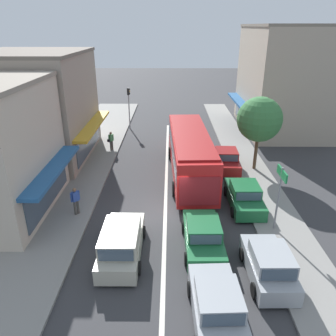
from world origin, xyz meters
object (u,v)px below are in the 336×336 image
object	(u,v)px
pedestrian_browsing_midblock	(75,199)
sedan_behind_bus_near	(218,308)
sedan_behind_bus_mid	(203,236)
directional_road_sign	(280,185)
traffic_light_downstreet	(129,101)
parked_sedan_kerb_third	(226,160)
city_bus	(190,151)
wagon_queue_far_back	(122,242)
parked_sedan_kerb_second	(244,196)
pedestrian_with_handbag_near	(111,140)
parked_hatchback_kerb_front	(269,265)
street_tree_right	(259,120)

from	to	relation	value
pedestrian_browsing_midblock	sedan_behind_bus_near	bearing A→B (deg)	-45.75
sedan_behind_bus_mid	directional_road_sign	world-z (taller)	directional_road_sign
sedan_behind_bus_near	directional_road_sign	xyz separation A→B (m)	(3.76, 5.84, 2.01)
traffic_light_downstreet	sedan_behind_bus_near	bearing A→B (deg)	-76.27
sedan_behind_bus_near	directional_road_sign	bearing A→B (deg)	57.24
parked_sedan_kerb_third	traffic_light_downstreet	world-z (taller)	traffic_light_downstreet
parked_sedan_kerb_third	city_bus	bearing A→B (deg)	-152.44
sedan_behind_bus_near	parked_sedan_kerb_third	xyz separation A→B (m)	(2.49, 14.14, 0.00)
wagon_queue_far_back	traffic_light_downstreet	world-z (taller)	traffic_light_downstreet
parked_sedan_kerb_second	traffic_light_downstreet	bearing A→B (deg)	118.30
parked_sedan_kerb_third	pedestrian_with_handbag_near	distance (m)	9.83
pedestrian_with_handbag_near	pedestrian_browsing_midblock	distance (m)	10.32
wagon_queue_far_back	sedan_behind_bus_mid	bearing A→B (deg)	9.69
city_bus	traffic_light_downstreet	bearing A→B (deg)	115.57
city_bus	parked_sedan_kerb_second	world-z (taller)	city_bus
pedestrian_with_handbag_near	wagon_queue_far_back	bearing A→B (deg)	-78.56
city_bus	directional_road_sign	world-z (taller)	directional_road_sign
traffic_light_downstreet	pedestrian_browsing_midblock	distance (m)	17.40
wagon_queue_far_back	sedan_behind_bus_mid	distance (m)	3.88
pedestrian_browsing_midblock	pedestrian_with_handbag_near	bearing A→B (deg)	88.64
sedan_behind_bus_mid	traffic_light_downstreet	size ratio (longest dim) A/B	1.01
wagon_queue_far_back	parked_sedan_kerb_third	xyz separation A→B (m)	(6.44, 10.44, -0.08)
city_bus	parked_hatchback_kerb_front	size ratio (longest dim) A/B	2.94
parked_hatchback_kerb_front	parked_sedan_kerb_third	xyz separation A→B (m)	(0.04, 11.89, -0.05)
parked_sedan_kerb_second	traffic_light_downstreet	distance (m)	18.38
parked_sedan_kerb_second	sedan_behind_bus_mid	bearing A→B (deg)	-124.81
traffic_light_downstreet	sedan_behind_bus_mid	bearing A→B (deg)	-73.79
sedan_behind_bus_near	parked_hatchback_kerb_front	world-z (taller)	parked_hatchback_kerb_front
parked_hatchback_kerb_front	pedestrian_with_handbag_near	distance (m)	17.80
pedestrian_browsing_midblock	sedan_behind_bus_mid	bearing A→B (deg)	-22.39
pedestrian_with_handbag_near	parked_sedan_kerb_second	bearing A→B (deg)	-44.02
pedestrian_with_handbag_near	street_tree_right	bearing A→B (deg)	-18.30
sedan_behind_bus_near	parked_sedan_kerb_second	size ratio (longest dim) A/B	1.01
pedestrian_with_handbag_near	city_bus	bearing A→B (deg)	-36.96
wagon_queue_far_back	traffic_light_downstreet	distance (m)	20.96
city_bus	directional_road_sign	size ratio (longest dim) A/B	3.04
city_bus	parked_hatchback_kerb_front	world-z (taller)	city_bus
sedan_behind_bus_near	parked_sedan_kerb_second	distance (m)	8.80
wagon_queue_far_back	sedan_behind_bus_near	bearing A→B (deg)	-43.08
directional_road_sign	city_bus	bearing A→B (deg)	120.98
sedan_behind_bus_mid	street_tree_right	xyz separation A→B (m)	(4.69, 9.40, 3.21)
parked_hatchback_kerb_front	sedan_behind_bus_mid	bearing A→B (deg)	140.77
wagon_queue_far_back	traffic_light_downstreet	size ratio (longest dim) A/B	1.07
wagon_queue_far_back	street_tree_right	xyz separation A→B (m)	(8.51, 10.05, 3.12)
sedan_behind_bus_mid	sedan_behind_bus_near	world-z (taller)	same
sedan_behind_bus_mid	parked_sedan_kerb_third	size ratio (longest dim) A/B	0.99
wagon_queue_far_back	parked_sedan_kerb_third	distance (m)	12.27
street_tree_right	pedestrian_browsing_midblock	bearing A→B (deg)	-150.32
sedan_behind_bus_near	pedestrian_with_handbag_near	size ratio (longest dim) A/B	2.62
traffic_light_downstreet	street_tree_right	bearing A→B (deg)	-45.47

